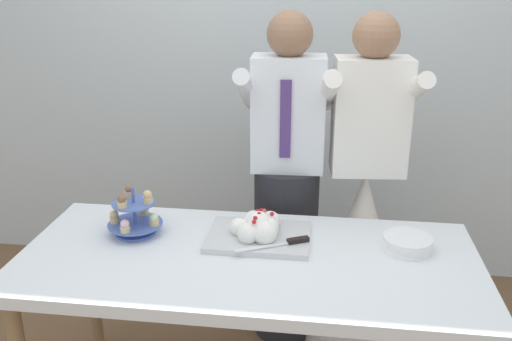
# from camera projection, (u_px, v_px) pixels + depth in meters

# --- Properties ---
(rear_wall) EXTENTS (5.20, 0.10, 2.90)m
(rear_wall) POSITION_uv_depth(u_px,v_px,m) (281.00, 38.00, 3.18)
(rear_wall) COLOR silver
(rear_wall) RESTS_ON ground_plane
(dessert_table) EXTENTS (1.80, 0.80, 0.78)m
(dessert_table) POSITION_uv_depth(u_px,v_px,m) (248.00, 272.00, 2.16)
(dessert_table) COLOR silver
(dessert_table) RESTS_ON ground_plane
(cupcake_stand) EXTENTS (0.23, 0.23, 0.21)m
(cupcake_stand) POSITION_uv_depth(u_px,v_px,m) (135.00, 216.00, 2.29)
(cupcake_stand) COLOR #4C66B2
(cupcake_stand) RESTS_ON dessert_table
(main_cake_tray) EXTENTS (0.42, 0.33, 0.13)m
(main_cake_tray) POSITION_uv_depth(u_px,v_px,m) (259.00, 230.00, 2.25)
(main_cake_tray) COLOR silver
(main_cake_tray) RESTS_ON dessert_table
(plate_stack) EXTENTS (0.20, 0.20, 0.05)m
(plate_stack) POSITION_uv_depth(u_px,v_px,m) (407.00, 243.00, 2.18)
(plate_stack) COLOR white
(plate_stack) RESTS_ON dessert_table
(person_groom) EXTENTS (0.48, 0.50, 1.66)m
(person_groom) POSITION_uv_depth(u_px,v_px,m) (286.00, 201.00, 2.72)
(person_groom) COLOR #232328
(person_groom) RESTS_ON ground_plane
(person_bride) EXTENTS (0.56, 0.56, 1.66)m
(person_bride) POSITION_uv_depth(u_px,v_px,m) (361.00, 235.00, 2.72)
(person_bride) COLOR white
(person_bride) RESTS_ON ground_plane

